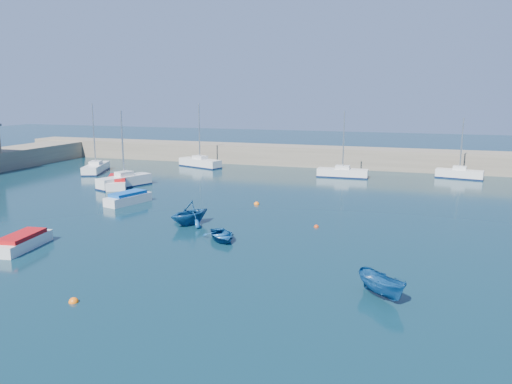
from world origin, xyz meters
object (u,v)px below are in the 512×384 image
(sailboat_4, at_px, (96,168))
(dinghy_center, at_px, (222,235))
(dinghy_right, at_px, (382,286))
(sailboat_7, at_px, (459,174))
(sailboat_3, at_px, (124,181))
(sailboat_6, at_px, (343,173))
(sailboat_5, at_px, (200,162))
(dinghy_left, at_px, (190,213))
(motorboat_2, at_px, (118,182))
(motorboat_1, at_px, (128,198))
(motorboat_0, at_px, (22,242))

(sailboat_4, height_order, dinghy_center, sailboat_4)
(dinghy_center, xyz_separation_m, dinghy_right, (11.11, -6.55, 0.28))
(sailboat_7, distance_m, dinghy_center, 36.21)
(sailboat_3, xyz_separation_m, sailboat_4, (-9.06, 7.61, -0.09))
(sailboat_4, relative_size, sailboat_6, 1.10)
(sailboat_3, relative_size, sailboat_5, 0.95)
(sailboat_3, relative_size, dinghy_left, 2.31)
(sailboat_6, xyz_separation_m, dinghy_left, (-7.70, -25.55, 0.36))
(motorboat_2, bearing_deg, sailboat_5, 53.35)
(sailboat_4, height_order, sailboat_7, sailboat_4)
(sailboat_6, relative_size, sailboat_7, 1.11)
(sailboat_7, xyz_separation_m, motorboat_2, (-35.06, -17.07, -0.04))
(sailboat_3, distance_m, dinghy_right, 35.64)
(dinghy_right, bearing_deg, sailboat_6, 56.82)
(motorboat_1, height_order, dinghy_center, motorboat_1)
(sailboat_4, relative_size, dinghy_center, 2.77)
(sailboat_7, bearing_deg, sailboat_4, 112.51)
(sailboat_6, bearing_deg, dinghy_center, 171.25)
(dinghy_center, height_order, dinghy_left, dinghy_left)
(motorboat_0, relative_size, dinghy_right, 1.46)
(sailboat_7, bearing_deg, dinghy_left, 154.60)
(sailboat_4, relative_size, sailboat_5, 1.01)
(motorboat_1, xyz_separation_m, dinghy_right, (23.46, -14.51, 0.10))
(dinghy_right, bearing_deg, motorboat_1, 103.44)
(sailboat_3, bearing_deg, sailboat_5, 105.98)
(motorboat_0, xyz_separation_m, motorboat_2, (-6.58, 20.66, 0.08))
(sailboat_5, bearing_deg, dinghy_center, -132.27)
(sailboat_4, height_order, motorboat_0, sailboat_4)
(sailboat_6, xyz_separation_m, motorboat_0, (-15.34, -34.32, -0.09))
(motorboat_2, relative_size, dinghy_left, 1.67)
(dinghy_center, distance_m, dinghy_left, 4.90)
(motorboat_0, height_order, dinghy_center, motorboat_0)
(sailboat_6, height_order, dinghy_right, sailboat_6)
(sailboat_5, xyz_separation_m, motorboat_2, (-2.30, -16.03, -0.07))
(sailboat_6, bearing_deg, motorboat_0, 154.90)
(sailboat_3, bearing_deg, dinghy_center, -19.49)
(motorboat_1, distance_m, motorboat_2, 8.97)
(motorboat_0, bearing_deg, sailboat_6, 58.46)
(dinghy_right, bearing_deg, motorboat_2, 98.83)
(sailboat_5, height_order, motorboat_0, sailboat_5)
(sailboat_7, distance_m, dinghy_left, 35.69)
(sailboat_4, height_order, motorboat_1, sailboat_4)
(sailboat_4, xyz_separation_m, motorboat_1, (13.98, -14.66, -0.06))
(sailboat_6, bearing_deg, dinghy_right, -169.38)
(sailboat_3, distance_m, motorboat_0, 21.57)
(dinghy_left, bearing_deg, sailboat_6, 98.57)
(dinghy_center, bearing_deg, sailboat_6, 45.48)
(sailboat_7, bearing_deg, sailboat_6, 114.88)
(sailboat_3, height_order, motorboat_1, sailboat_3)
(motorboat_1, xyz_separation_m, motorboat_2, (-5.69, 6.94, 0.03))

